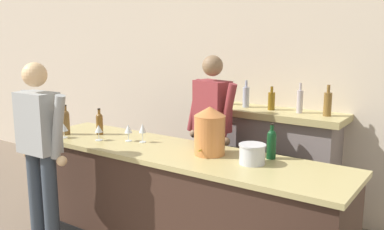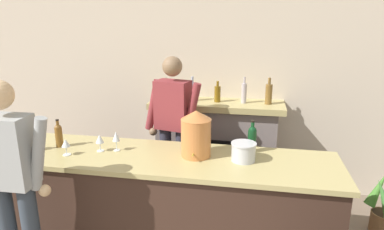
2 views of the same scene
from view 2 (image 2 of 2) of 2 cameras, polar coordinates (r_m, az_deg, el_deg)
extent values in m
cube|color=beige|center=(4.39, -1.58, 5.74)|extent=(12.00, 0.07, 2.75)
cube|color=#3A261D|center=(3.33, -5.08, -14.77)|extent=(3.09, 0.71, 0.91)
cube|color=tan|center=(3.11, -5.29, -7.19)|extent=(3.16, 0.78, 0.04)
cube|color=gray|center=(4.30, 4.01, -5.87)|extent=(1.43, 0.44, 1.11)
cube|color=black|center=(4.14, 3.60, -8.86)|extent=(0.79, 0.02, 0.71)
cube|color=tan|center=(4.10, 4.14, 1.74)|extent=(1.59, 0.52, 0.07)
cylinder|color=#1E401B|center=(4.18, -4.30, 3.91)|extent=(0.08, 0.08, 0.20)
cylinder|color=#1E401B|center=(4.15, -4.34, 5.72)|extent=(0.03, 0.03, 0.07)
cylinder|color=#A3ABC2|center=(4.11, 0.08, 3.90)|extent=(0.07, 0.07, 0.22)
cylinder|color=#A3ABC2|center=(4.08, 0.08, 5.93)|extent=(0.03, 0.03, 0.07)
cylinder|color=brown|center=(4.07, 4.26, 3.49)|extent=(0.07, 0.07, 0.19)
cylinder|color=brown|center=(4.04, 4.30, 5.22)|extent=(0.03, 0.03, 0.06)
cylinder|color=#B3A9AE|center=(4.04, 8.66, 3.59)|extent=(0.06, 0.06, 0.23)
cylinder|color=#B3A9AE|center=(4.01, 8.75, 5.75)|extent=(0.02, 0.02, 0.08)
cylinder|color=brown|center=(4.04, 12.66, 3.39)|extent=(0.08, 0.08, 0.23)
cylinder|color=brown|center=(4.01, 12.80, 5.54)|extent=(0.03, 0.03, 0.08)
cylinder|color=olive|center=(4.22, 29.13, -15.30)|extent=(0.24, 0.24, 0.21)
cylinder|color=#332319|center=(4.17, 29.31, -14.14)|extent=(0.22, 0.22, 0.02)
cone|color=#46832E|center=(4.14, 28.59, -10.72)|extent=(0.30, 0.23, 0.41)
cone|color=#448839|center=(3.97, 29.40, -12.00)|extent=(0.29, 0.24, 0.40)
cube|color=#979A99|center=(2.80, -28.44, -5.34)|extent=(0.36, 0.23, 0.53)
cylinder|color=#979A99|center=(2.69, -24.24, -5.97)|extent=(0.20, 0.08, 0.57)
sphere|color=#E0B480|center=(2.83, -23.31, -11.49)|extent=(0.09, 0.09, 0.09)
cylinder|color=#323140|center=(3.95, -4.34, -8.89)|extent=(0.13, 0.13, 1.00)
cube|color=black|center=(4.11, -4.67, -15.13)|extent=(0.15, 0.26, 0.07)
cylinder|color=#323140|center=(3.87, -1.68, -9.42)|extent=(0.13, 0.13, 1.00)
cube|color=black|center=(4.03, -2.07, -15.76)|extent=(0.15, 0.26, 0.07)
cube|color=maroon|center=(3.65, -3.20, 1.69)|extent=(0.40, 0.30, 0.52)
cylinder|color=maroon|center=(3.74, -6.48, 1.68)|extent=(0.20, 0.08, 0.57)
sphere|color=#84674A|center=(3.81, -6.49, -2.76)|extent=(0.09, 0.09, 0.09)
cylinder|color=maroon|center=(3.54, -0.02, 0.95)|extent=(0.20, 0.08, 0.57)
sphere|color=#84674A|center=(3.61, -0.14, -3.73)|extent=(0.09, 0.09, 0.09)
sphere|color=#84674A|center=(3.57, -3.30, 8.09)|extent=(0.21, 0.21, 0.21)
cylinder|color=#C8773D|center=(3.04, 0.67, -3.81)|extent=(0.27, 0.27, 0.34)
cone|color=#C8773D|center=(2.97, 0.68, 0.01)|extent=(0.27, 0.27, 0.08)
cylinder|color=#B29333|center=(2.93, 0.15, -6.67)|extent=(0.02, 0.04, 0.02)
cylinder|color=silver|center=(3.01, 8.57, -6.19)|extent=(0.21, 0.21, 0.15)
cylinder|color=silver|center=(2.98, 8.63, -4.75)|extent=(0.22, 0.22, 0.01)
cylinder|color=brown|center=(3.52, -26.94, -3.91)|extent=(0.08, 0.08, 0.21)
sphere|color=brown|center=(3.49, -27.16, -2.25)|extent=(0.08, 0.08, 0.08)
cylinder|color=brown|center=(3.48, -27.25, -1.59)|extent=(0.03, 0.03, 0.08)
cylinder|color=black|center=(3.46, -27.35, -0.84)|extent=(0.04, 0.04, 0.01)
cylinder|color=brown|center=(3.52, -21.28, -3.48)|extent=(0.07, 0.07, 0.19)
sphere|color=brown|center=(3.49, -21.44, -2.03)|extent=(0.07, 0.07, 0.07)
cylinder|color=brown|center=(3.48, -21.50, -1.46)|extent=(0.03, 0.03, 0.07)
cylinder|color=black|center=(3.46, -21.57, -0.79)|extent=(0.03, 0.03, 0.01)
cylinder|color=#0F3A1B|center=(3.20, 9.95, -4.31)|extent=(0.08, 0.08, 0.21)
sphere|color=#0F3A1B|center=(3.17, 10.04, -2.55)|extent=(0.08, 0.08, 0.08)
cylinder|color=#0F3A1B|center=(3.15, 10.08, -1.85)|extent=(0.03, 0.03, 0.08)
cylinder|color=black|center=(3.14, 10.12, -1.05)|extent=(0.03, 0.03, 0.01)
cylinder|color=silver|center=(3.60, -29.33, -5.60)|extent=(0.06, 0.06, 0.01)
cylinder|color=silver|center=(3.41, -26.45, -6.32)|extent=(0.07, 0.07, 0.01)
cylinder|color=silver|center=(3.40, -26.52, -5.75)|extent=(0.01, 0.01, 0.07)
cone|color=silver|center=(3.37, -26.67, -4.65)|extent=(0.09, 0.09, 0.07)
cylinder|color=silver|center=(3.31, -15.00, -5.79)|extent=(0.07, 0.07, 0.01)
cylinder|color=silver|center=(3.30, -15.05, -5.11)|extent=(0.01, 0.01, 0.08)
cone|color=silver|center=(3.27, -15.15, -3.82)|extent=(0.08, 0.08, 0.08)
cylinder|color=silver|center=(3.31, -20.12, -6.22)|extent=(0.07, 0.07, 0.01)
cylinder|color=silver|center=(3.30, -20.19, -5.56)|extent=(0.01, 0.01, 0.08)
cone|color=silver|center=(3.27, -20.31, -4.36)|extent=(0.08, 0.08, 0.07)
cylinder|color=silver|center=(3.29, -12.41, -5.74)|extent=(0.06, 0.06, 0.01)
cylinder|color=silver|center=(3.27, -12.46, -4.97)|extent=(0.01, 0.01, 0.09)
cone|color=silver|center=(3.24, -12.56, -3.49)|extent=(0.07, 0.07, 0.09)
camera|label=1|loc=(1.43, 106.68, -11.31)|focal=40.00mm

